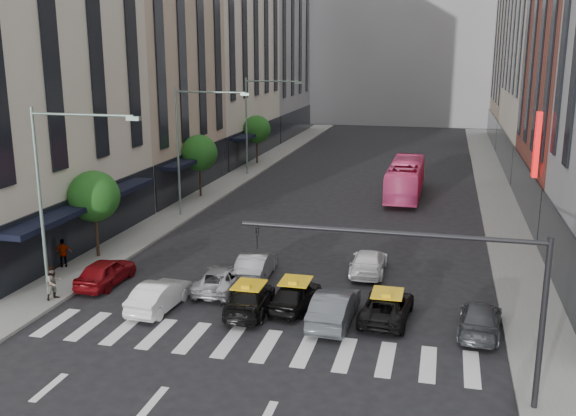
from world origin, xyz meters
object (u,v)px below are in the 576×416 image
Objects in this scene: streetlamp_mid at (190,135)px; streetlamp_far at (256,113)px; pedestrian_far at (63,253)px; taxi_center at (296,295)px; pedestrian_near at (54,283)px; car_white_front at (160,295)px; car_red at (106,272)px; bus at (405,179)px; taxi_left at (250,299)px; streetlamp_near at (56,179)px.

streetlamp_far is (0.00, 16.00, 0.00)m from streetlamp_mid.
taxi_center is at bearing 140.12° from pedestrian_far.
pedestrian_far is at bearing 51.99° from pedestrian_near.
car_white_front is at bearing -81.39° from streetlamp_far.
car_red is 27.58m from bus.
taxi_left is 1.14× the size of taxi_center.
taxi_center is 2.36× the size of pedestrian_near.
taxi_left is at bearing 134.30° from pedestrian_far.
car_red is at bearing 69.45° from streetlamp_near.
streetlamp_far is 0.84× the size of bus.
streetlamp_mid is 0.84× the size of bus.
taxi_left is 2.14m from taxi_center.
taxi_left is 9.38m from pedestrian_near.
taxi_left is 11.95m from pedestrian_far.
streetlamp_far reaches higher than bus.
pedestrian_far is at bearing -20.80° from taxi_left.
streetlamp_near is 10.41m from taxi_left.
car_white_front is at bearing 151.60° from car_red.
pedestrian_near reaches higher than taxi_center.
bus reaches higher than pedestrian_near.
streetlamp_far is at bearing -21.18° from bus.
streetlamp_near is 2.02× the size of taxi_left.
streetlamp_near is 32.00m from streetlamp_far.
streetlamp_near is at bearing 62.08° from bus.
taxi_left is 26.24m from bus.
streetlamp_mid reaches higher than pedestrian_far.
pedestrian_far reaches higher than car_white_front.
streetlamp_near is 16.00m from streetlamp_mid.
streetlamp_far is at bearing -79.48° from taxi_left.
car_red is 4.58m from car_white_front.
car_white_front is 5.22m from pedestrian_near.
bus reaches higher than car_red.
bus is at bearing -107.05° from taxi_left.
streetlamp_near is 7.13m from car_white_front.
taxi_center is (10.90, -14.45, -5.24)m from streetlamp_mid.
bus reaches higher than taxi_center.
streetlamp_mid is 2.31× the size of taxi_center.
car_white_front is (4.00, -2.24, -0.02)m from car_red.
streetlamp_near is 1.00× the size of streetlamp_far.
car_red reaches higher than car_white_front.
streetlamp_far is at bearing 90.00° from streetlamp_near.
bus is at bearing 35.97° from streetlamp_mid.
streetlamp_near is at bearing 15.78° from taxi_center.
car_white_front is 0.92× the size of taxi_left.
streetlamp_far is 33.03m from taxi_left.
car_white_front is at bearing 0.16° from streetlamp_near.
streetlamp_near is 4.96m from pedestrian_near.
streetlamp_mid reaches higher than pedestrian_near.
streetlamp_far is 32.77m from pedestrian_near.
car_white_front is 2.62× the size of pedestrian_far.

